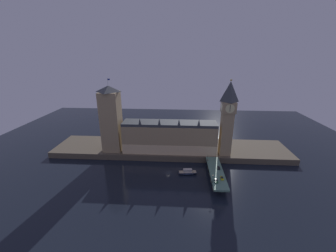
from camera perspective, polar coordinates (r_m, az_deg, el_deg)
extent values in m
plane|color=black|center=(167.68, 0.04, -12.89)|extent=(400.00, 400.00, 0.00)
cube|color=brown|center=(200.57, 0.73, -6.31)|extent=(220.00, 42.00, 5.34)
cube|color=tan|center=(185.94, 0.44, -3.30)|extent=(82.94, 18.48, 25.15)
cube|color=beige|center=(180.72, 0.27, -6.79)|extent=(82.94, 0.20, 9.05)
cube|color=#383D42|center=(181.11, 0.45, 0.73)|extent=(82.94, 17.01, 2.40)
cone|color=#383D42|center=(175.52, -7.83, 1.30)|extent=(2.40, 2.40, 5.53)
cone|color=#383D42|center=(173.06, -2.43, 1.21)|extent=(2.40, 2.40, 5.53)
cone|color=#383D42|center=(172.17, 3.07, 1.10)|extent=(2.40, 2.40, 5.53)
cone|color=#383D42|center=(172.87, 8.57, 0.98)|extent=(2.40, 2.40, 5.53)
cube|color=tan|center=(184.30, 15.74, -2.08)|extent=(9.41, 9.41, 38.21)
cube|color=tan|center=(177.37, 16.42, 5.07)|extent=(11.11, 11.11, 9.19)
cylinder|color=beige|center=(172.01, 16.81, 4.61)|extent=(7.36, 0.25, 7.36)
cylinder|color=beige|center=(182.76, 16.05, 5.51)|extent=(7.36, 0.25, 7.36)
cylinder|color=beige|center=(178.73, 18.20, 5.00)|extent=(0.25, 7.36, 7.36)
cylinder|color=beige|center=(176.19, 14.62, 5.15)|extent=(0.25, 7.36, 7.36)
cube|color=black|center=(171.70, 16.85, 4.77)|extent=(0.36, 0.10, 5.52)
pyramid|color=#383D42|center=(174.86, 16.82, 9.14)|extent=(11.11, 11.11, 16.39)
sphere|color=gold|center=(173.64, 17.11, 12.05)|extent=(1.60, 1.60, 1.60)
cube|color=tan|center=(190.62, -15.40, 1.14)|extent=(16.00, 16.00, 53.75)
pyramid|color=#383D42|center=(183.98, -16.22, 9.91)|extent=(16.32, 16.32, 5.26)
cylinder|color=#99999E|center=(183.23, -16.39, 11.64)|extent=(0.24, 0.24, 6.00)
cube|color=navy|center=(182.62, -16.12, 12.31)|extent=(2.00, 0.08, 1.20)
cube|color=slate|center=(162.80, 13.24, -12.31)|extent=(10.42, 46.00, 1.40)
cube|color=brown|center=(153.09, 13.98, -15.97)|extent=(8.85, 3.20, 4.68)
cube|color=brown|center=(160.57, 13.41, -14.09)|extent=(8.85, 3.20, 4.68)
cube|color=brown|center=(168.23, 12.91, -12.38)|extent=(8.85, 3.20, 4.68)
cube|color=brown|center=(176.03, 12.45, -10.82)|extent=(8.85, 3.20, 4.68)
cube|color=#235633|center=(150.67, 13.20, -14.55)|extent=(1.91, 4.67, 0.79)
cube|color=black|center=(150.33, 13.22, -14.35)|extent=(1.56, 2.10, 0.45)
cylinder|color=black|center=(151.85, 12.76, -14.33)|extent=(0.22, 0.64, 0.64)
cylinder|color=black|center=(152.15, 13.45, -14.32)|extent=(0.22, 0.64, 0.64)
cylinder|color=black|center=(149.48, 12.93, -14.94)|extent=(0.22, 0.64, 0.64)
cylinder|color=black|center=(149.79, 13.63, -14.92)|extent=(0.22, 0.64, 0.64)
cube|color=yellow|center=(154.30, 14.72, -13.81)|extent=(1.80, 4.36, 0.77)
cube|color=black|center=(153.98, 14.74, -13.62)|extent=(1.48, 1.96, 0.45)
cylinder|color=black|center=(153.49, 15.13, -14.15)|extent=(0.22, 0.64, 0.64)
cylinder|color=black|center=(153.16, 14.49, -14.17)|extent=(0.22, 0.64, 0.64)
cylinder|color=black|center=(155.71, 14.94, -13.61)|extent=(0.22, 0.64, 0.64)
cylinder|color=black|center=(155.38, 14.31, -13.62)|extent=(0.22, 0.64, 0.64)
cube|color=black|center=(165.83, 13.85, -11.19)|extent=(1.78, 3.99, 0.97)
cube|color=black|center=(165.48, 13.87, -10.98)|extent=(1.46, 1.80, 0.45)
cylinder|color=black|center=(165.11, 14.21, -11.50)|extent=(0.22, 0.64, 0.64)
cylinder|color=black|center=(164.80, 13.62, -11.51)|extent=(0.22, 0.64, 0.64)
cylinder|color=black|center=(167.21, 14.06, -11.07)|extent=(0.22, 0.64, 0.64)
cylinder|color=black|center=(166.90, 13.48, -11.08)|extent=(0.22, 0.64, 0.64)
cylinder|color=black|center=(149.61, 12.36, -14.82)|extent=(0.28, 0.28, 0.79)
cylinder|color=navy|center=(149.21, 12.38, -14.59)|extent=(0.38, 0.38, 0.66)
sphere|color=tan|center=(148.97, 12.39, -14.45)|extent=(0.21, 0.21, 0.21)
cylinder|color=black|center=(174.67, 10.97, -9.40)|extent=(0.28, 0.28, 0.85)
cylinder|color=maroon|center=(174.30, 10.99, -9.17)|extent=(0.38, 0.38, 0.71)
sphere|color=tan|center=(174.08, 11.00, -9.04)|extent=(0.23, 0.23, 0.23)
cylinder|color=#2D3333|center=(149.27, 12.22, -14.97)|extent=(0.56, 0.56, 0.50)
cylinder|color=#2D3333|center=(147.82, 12.30, -14.12)|extent=(0.18, 0.18, 4.76)
sphere|color=#F9E5A3|center=(146.26, 12.38, -13.16)|extent=(0.60, 0.60, 0.60)
sphere|color=#F9E5A3|center=(146.37, 12.19, -13.28)|extent=(0.44, 0.44, 0.44)
sphere|color=#F9E5A3|center=(146.51, 12.55, -13.27)|extent=(0.44, 0.44, 0.44)
cylinder|color=#2D3333|center=(174.16, 10.86, -9.54)|extent=(0.56, 0.56, 0.50)
cylinder|color=#2D3333|center=(172.80, 10.92, -8.70)|extent=(0.18, 0.18, 5.32)
sphere|color=#F9E5A3|center=(171.34, 10.99, -7.75)|extent=(0.60, 0.60, 0.60)
sphere|color=#F9E5A3|center=(171.44, 10.83, -7.85)|extent=(0.44, 0.44, 0.44)
sphere|color=#F9E5A3|center=(171.56, 11.13, -7.85)|extent=(0.44, 0.44, 0.44)
ellipsoid|color=#1E2842|center=(166.40, 5.44, -12.81)|extent=(15.55, 6.25, 2.22)
cube|color=tan|center=(165.87, 5.45, -12.51)|extent=(13.64, 5.13, 0.24)
cube|color=#B7B2A8|center=(165.23, 5.46, -12.15)|extent=(7.08, 3.59, 2.22)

